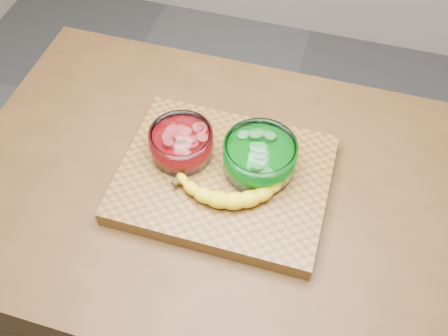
# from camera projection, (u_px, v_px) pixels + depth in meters

# --- Properties ---
(ground) EXTENTS (3.50, 3.50, 0.00)m
(ground) POSITION_uv_depth(u_px,v_px,m) (224.00, 322.00, 1.84)
(ground) COLOR #555559
(ground) RESTS_ON ground
(counter) EXTENTS (1.20, 0.80, 0.90)m
(counter) POSITION_uv_depth(u_px,v_px,m) (224.00, 270.00, 1.47)
(counter) COLOR #4D3017
(counter) RESTS_ON ground
(cutting_board) EXTENTS (0.45, 0.35, 0.04)m
(cutting_board) POSITION_uv_depth(u_px,v_px,m) (224.00, 179.00, 1.10)
(cutting_board) COLOR brown
(cutting_board) RESTS_ON counter
(bowl_red) EXTENTS (0.14, 0.14, 0.06)m
(bowl_red) POSITION_uv_depth(u_px,v_px,m) (182.00, 143.00, 1.09)
(bowl_red) COLOR white
(bowl_red) RESTS_ON cutting_board
(bowl_green) EXTENTS (0.16, 0.16, 0.07)m
(bowl_green) POSITION_uv_depth(u_px,v_px,m) (260.00, 157.00, 1.06)
(bowl_green) COLOR white
(bowl_green) RESTS_ON cutting_board
(banana) EXTENTS (0.26, 0.16, 0.04)m
(banana) POSITION_uv_depth(u_px,v_px,m) (231.00, 183.00, 1.04)
(banana) COLOR yellow
(banana) RESTS_ON cutting_board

